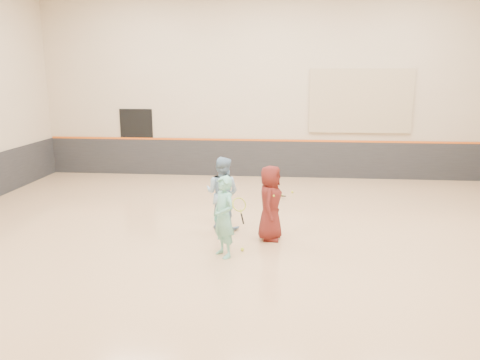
# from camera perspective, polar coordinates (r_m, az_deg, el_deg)

# --- Properties ---
(room) EXTENTS (15.04, 12.04, 6.22)m
(room) POSITION_cam_1_polar(r_m,az_deg,el_deg) (9.58, 2.67, -2.56)
(room) COLOR tan
(room) RESTS_ON ground
(wainscot_back) EXTENTS (14.90, 0.04, 1.20)m
(wainscot_back) POSITION_cam_1_polar(r_m,az_deg,el_deg) (15.45, 3.77, 2.59)
(wainscot_back) COLOR #232326
(wainscot_back) RESTS_ON floor
(accent_stripe) EXTENTS (14.90, 0.03, 0.06)m
(accent_stripe) POSITION_cam_1_polar(r_m,az_deg,el_deg) (15.34, 3.80, 4.86)
(accent_stripe) COLOR #D85914
(accent_stripe) RESTS_ON wall_back
(acoustic_panel) EXTENTS (3.20, 0.08, 2.00)m
(acoustic_panel) POSITION_cam_1_polar(r_m,az_deg,el_deg) (15.38, 14.50, 9.30)
(acoustic_panel) COLOR tan
(acoustic_panel) RESTS_ON wall_back
(doorway) EXTENTS (1.10, 0.05, 2.20)m
(doorway) POSITION_cam_1_polar(r_m,az_deg,el_deg) (16.14, -12.43, 4.56)
(doorway) COLOR black
(doorway) RESTS_ON floor
(girl) EXTENTS (0.64, 0.67, 1.54)m
(girl) POSITION_cam_1_polar(r_m,az_deg,el_deg) (8.68, -1.99, -4.50)
(girl) COLOR #6EBFAC
(girl) RESTS_ON floor
(instructor) EXTENTS (0.94, 0.83, 1.61)m
(instructor) POSITION_cam_1_polar(r_m,az_deg,el_deg) (10.22, -2.17, -1.61)
(instructor) COLOR #81A7C8
(instructor) RESTS_ON floor
(young_man) EXTENTS (0.59, 0.82, 1.56)m
(young_man) POSITION_cam_1_polar(r_m,az_deg,el_deg) (9.57, 3.72, -2.80)
(young_man) COLOR #591915
(young_man) RESTS_ON floor
(held_racket) EXTENTS (0.38, 0.38, 0.63)m
(held_racket) POSITION_cam_1_polar(r_m,az_deg,el_deg) (9.98, -0.10, -3.01)
(held_racket) COLOR #BAD22E
(held_racket) RESTS_ON instructor
(spare_racket) EXTENTS (0.65, 0.65, 0.15)m
(spare_racket) POSITION_cam_1_polar(r_m,az_deg,el_deg) (13.11, 4.66, -1.64)
(spare_racket) COLOR #B0C72B
(spare_racket) RESTS_ON floor
(ball_under_racket) EXTENTS (0.07, 0.07, 0.07)m
(ball_under_racket) POSITION_cam_1_polar(r_m,az_deg,el_deg) (9.15, 0.28, -8.45)
(ball_under_racket) COLOR #DCEE37
(ball_under_racket) RESTS_ON floor
(ball_in_hand) EXTENTS (0.07, 0.07, 0.07)m
(ball_in_hand) POSITION_cam_1_polar(r_m,az_deg,el_deg) (9.34, 4.16, -1.89)
(ball_in_hand) COLOR #AFCB2F
(ball_in_hand) RESTS_ON young_man
(ball_beside_spare) EXTENTS (0.07, 0.07, 0.07)m
(ball_beside_spare) POSITION_cam_1_polar(r_m,az_deg,el_deg) (13.50, 6.39, -1.45)
(ball_beside_spare) COLOR yellow
(ball_beside_spare) RESTS_ON floor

